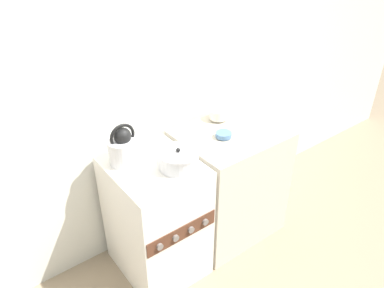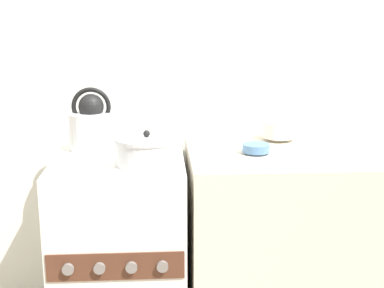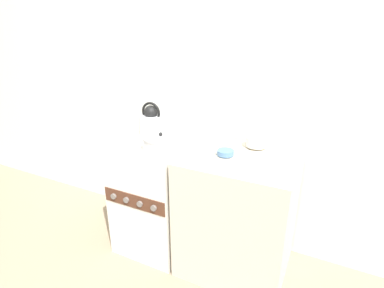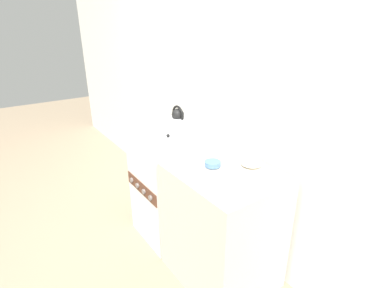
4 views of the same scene
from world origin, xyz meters
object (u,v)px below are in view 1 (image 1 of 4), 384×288
stove (156,218)px  small_ceramic_bowl (224,135)px  kettle (124,148)px  enamel_bowl (218,114)px  cooking_pot (178,159)px

stove → small_ceramic_bowl: small_ceramic_bowl is taller
kettle → enamel_bowl: kettle is taller
enamel_bowl → small_ceramic_bowl: enamel_bowl is taller
kettle → cooking_pot: bearing=-46.1°
stove → small_ceramic_bowl: 0.76m
small_ceramic_bowl → kettle: bearing=166.8°
enamel_bowl → kettle: bearing=-175.4°
cooking_pot → small_ceramic_bowl: (0.46, 0.09, -0.02)m
cooking_pot → enamel_bowl: bearing=27.9°
kettle → small_ceramic_bowl: kettle is taller
kettle → cooking_pot: kettle is taller
stove → cooking_pot: size_ratio=3.43×
kettle → enamel_bowl: (0.85, 0.07, -0.05)m
kettle → enamel_bowl: bearing=4.6°
cooking_pot → small_ceramic_bowl: 0.47m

